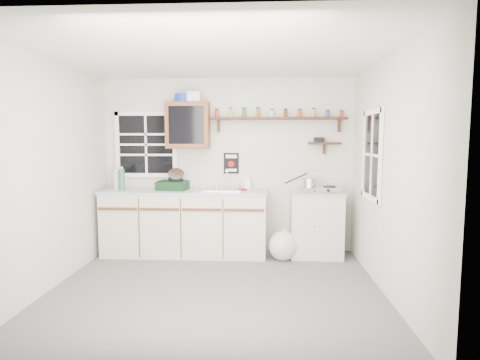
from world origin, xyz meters
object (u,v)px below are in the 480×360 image
at_px(main_cabinet, 185,222).
at_px(hotplate, 319,189).
at_px(dish_rack, 174,183).
at_px(upper_cabinet, 188,125).
at_px(spice_shelf, 278,118).
at_px(right_cabinet, 316,224).

bearing_deg(main_cabinet, hotplate, 0.17).
height_order(main_cabinet, dish_rack, dish_rack).
height_order(upper_cabinet, dish_rack, upper_cabinet).
height_order(main_cabinet, upper_cabinet, upper_cabinet).
bearing_deg(spice_shelf, right_cabinet, -19.36).
relative_size(upper_cabinet, spice_shelf, 0.34).
bearing_deg(right_cabinet, upper_cabinet, 176.24).
bearing_deg(right_cabinet, hotplate, -26.74).
height_order(spice_shelf, hotplate, spice_shelf).
relative_size(main_cabinet, dish_rack, 5.24).
relative_size(main_cabinet, hotplate, 4.03).
bearing_deg(hotplate, spice_shelf, 154.58).
distance_m(upper_cabinet, hotplate, 2.04).
bearing_deg(dish_rack, upper_cabinet, 38.53).
bearing_deg(spice_shelf, main_cabinet, -170.70).
xyz_separation_m(upper_cabinet, spice_shelf, (1.27, 0.07, 0.10)).
bearing_deg(dish_rack, right_cabinet, 7.19).
distance_m(right_cabinet, upper_cabinet, 2.26).
bearing_deg(main_cabinet, upper_cabinet, 76.32).
height_order(main_cabinet, hotplate, hotplate).
relative_size(dish_rack, hotplate, 0.77).
bearing_deg(main_cabinet, right_cabinet, 0.79).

